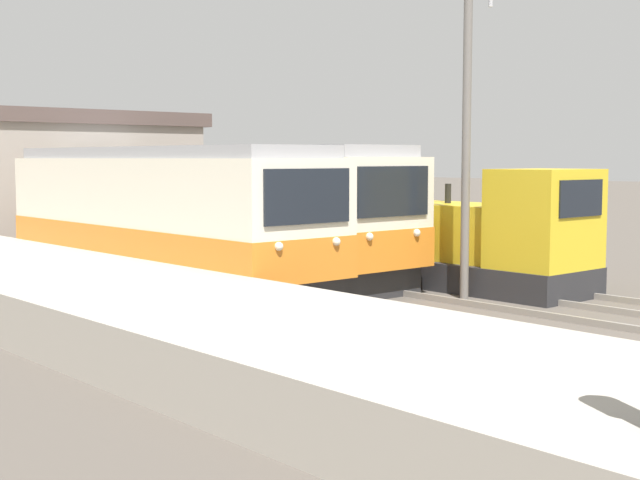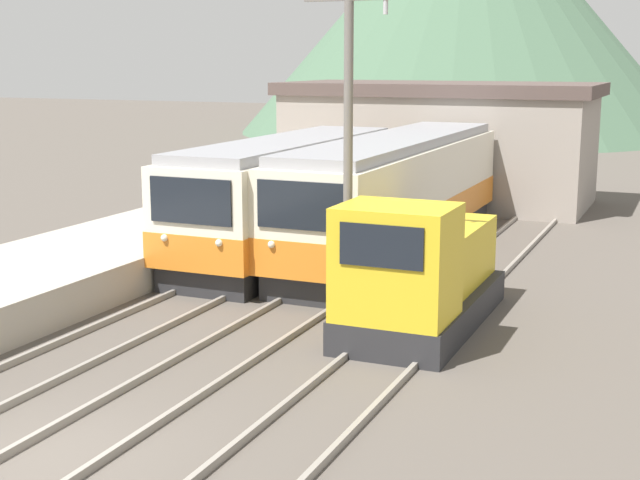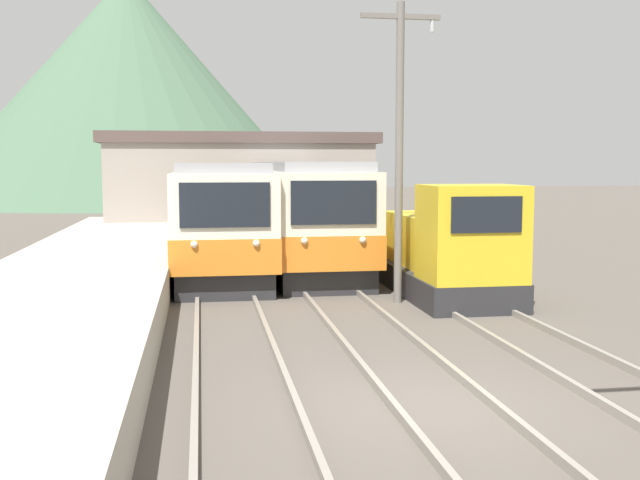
% 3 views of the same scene
% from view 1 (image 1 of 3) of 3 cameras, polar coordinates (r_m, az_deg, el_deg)
% --- Properties ---
extents(platform_left, '(4.50, 54.00, 0.95)m').
position_cam_1_polar(platform_left, '(9.95, 15.94, -11.14)').
color(platform_left, '#ADA599').
rests_on(platform_left, ground).
extents(commuter_train_left, '(2.84, 11.31, 3.53)m').
position_cam_1_polar(commuter_train_left, '(22.60, -10.08, 1.11)').
color(commuter_train_left, '#28282B').
rests_on(commuter_train_left, ground).
extents(commuter_train_center, '(2.84, 14.09, 3.56)m').
position_cam_1_polar(commuter_train_center, '(25.53, -6.68, 1.65)').
color(commuter_train_center, '#28282B').
rests_on(commuter_train_center, ground).
extents(shunting_locomotive, '(2.40, 5.87, 3.00)m').
position_cam_1_polar(shunting_locomotive, '(22.30, 10.62, -0.09)').
color(shunting_locomotive, '#28282B').
rests_on(shunting_locomotive, ground).
extents(catenary_mast_mid, '(2.00, 0.20, 7.43)m').
position_cam_1_polar(catenary_mast_mid, '(20.72, 9.37, 7.37)').
color(catenary_mast_mid, slate).
rests_on(catenary_mast_mid, ground).
extents(station_building, '(12.60, 6.30, 4.91)m').
position_cam_1_polar(station_building, '(33.71, -18.85, 3.67)').
color(station_building, gray).
rests_on(station_building, ground).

